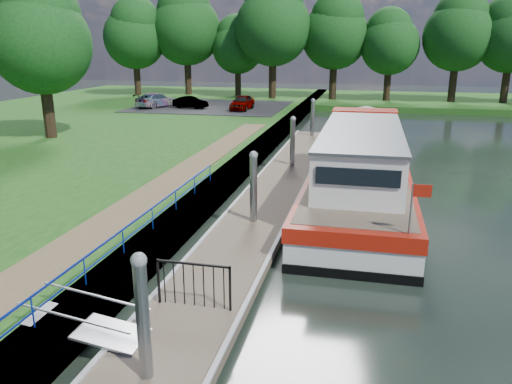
% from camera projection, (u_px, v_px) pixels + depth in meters
% --- Properties ---
extents(ground, '(160.00, 160.00, 0.00)m').
position_uv_depth(ground, '(159.00, 377.00, 10.11)').
color(ground, black).
rests_on(ground, ground).
extents(bank_edge, '(1.10, 90.00, 0.78)m').
position_uv_depth(bank_edge, '(233.00, 173.00, 24.57)').
color(bank_edge, '#473D2D').
rests_on(bank_edge, ground).
extents(far_bank, '(60.00, 18.00, 0.60)m').
position_uv_depth(far_bank, '(445.00, 102.00, 56.09)').
color(far_bank, '#1B4915').
rests_on(far_bank, ground).
extents(footpath, '(1.60, 40.00, 0.05)m').
position_uv_depth(footpath, '(134.00, 206.00, 18.30)').
color(footpath, brown).
rests_on(footpath, riverbank).
extents(carpark, '(14.00, 12.00, 0.06)m').
position_uv_depth(carpark, '(212.00, 106.00, 47.76)').
color(carpark, black).
rests_on(carpark, riverbank).
extents(blue_fence, '(0.04, 18.04, 0.72)m').
position_uv_depth(blue_fence, '(105.00, 249.00, 13.13)').
color(blue_fence, '#0C2DBF').
rests_on(blue_fence, riverbank).
extents(pontoon, '(2.50, 30.00, 0.56)m').
position_uv_depth(pontoon, '(276.00, 192.00, 22.22)').
color(pontoon, brown).
rests_on(pontoon, ground).
extents(mooring_piles, '(0.30, 27.30, 3.55)m').
position_uv_depth(mooring_piles, '(277.00, 168.00, 21.91)').
color(mooring_piles, gray).
rests_on(mooring_piles, ground).
extents(gangway, '(2.58, 1.00, 0.92)m').
position_uv_depth(gangway, '(87.00, 326.00, 10.80)').
color(gangway, '#A5A8AD').
rests_on(gangway, ground).
extents(gate_panel, '(1.85, 0.05, 1.15)m').
position_uv_depth(gate_panel, '(194.00, 278.00, 11.85)').
color(gate_panel, black).
rests_on(gate_panel, ground).
extents(barge, '(4.36, 21.15, 4.78)m').
position_uv_depth(barge, '(361.00, 163.00, 23.71)').
color(barge, black).
rests_on(barge, ground).
extents(horizon_trees, '(54.38, 10.03, 12.87)m').
position_uv_depth(horizon_trees, '(323.00, 31.00, 53.72)').
color(horizon_trees, '#332316').
rests_on(horizon_trees, ground).
extents(bank_tree_a, '(6.12, 6.12, 9.72)m').
position_uv_depth(bank_tree_a, '(41.00, 35.00, 30.30)').
color(bank_tree_a, '#332316').
rests_on(bank_tree_a, riverbank).
extents(car_a, '(1.67, 3.91, 1.32)m').
position_uv_depth(car_a, '(242.00, 102.00, 44.84)').
color(car_a, '#999999').
rests_on(car_a, carpark).
extents(car_b, '(3.37, 1.61, 1.07)m').
position_uv_depth(car_b, '(190.00, 102.00, 46.02)').
color(car_b, '#999999').
rests_on(car_b, carpark).
extents(car_c, '(3.27, 4.86, 1.31)m').
position_uv_depth(car_c, '(157.00, 100.00, 46.86)').
color(car_c, '#999999').
rests_on(car_c, carpark).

